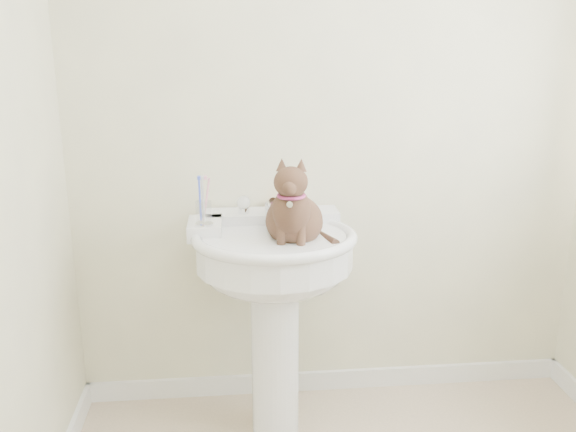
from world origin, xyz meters
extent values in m
cube|color=white|center=(0.00, 1.09, 0.04)|extent=(2.20, 0.02, 0.09)
cylinder|color=white|center=(-0.27, 0.80, 0.34)|extent=(0.19, 0.19, 0.68)
cylinder|color=white|center=(-0.27, 0.80, 0.78)|extent=(0.60, 0.60, 0.13)
ellipsoid|color=white|center=(-0.27, 0.80, 0.72)|extent=(0.55, 0.48, 0.22)
torus|color=white|center=(-0.27, 0.80, 0.84)|extent=(0.63, 0.63, 0.04)
cube|color=white|center=(-0.27, 1.01, 0.86)|extent=(0.56, 0.15, 0.06)
cube|color=white|center=(-0.54, 0.89, 0.86)|extent=(0.13, 0.20, 0.06)
cylinder|color=silver|center=(-0.27, 0.97, 0.91)|extent=(0.05, 0.05, 0.05)
cylinder|color=silver|center=(-0.27, 0.92, 0.94)|extent=(0.04, 0.04, 0.14)
sphere|color=white|center=(-0.38, 0.99, 0.93)|extent=(0.06, 0.06, 0.06)
sphere|color=white|center=(-0.16, 0.99, 0.93)|extent=(0.06, 0.06, 0.06)
cube|color=orange|center=(-0.23, 1.06, 0.90)|extent=(0.10, 0.08, 0.03)
cylinder|color=silver|center=(-0.54, 0.83, 0.89)|extent=(0.07, 0.07, 0.01)
cylinder|color=white|center=(-0.54, 0.83, 0.94)|extent=(0.06, 0.06, 0.09)
cylinder|color=blue|center=(-0.55, 0.83, 0.99)|extent=(0.01, 0.01, 0.17)
cylinder|color=silver|center=(-0.54, 0.83, 0.99)|extent=(0.01, 0.01, 0.17)
cylinder|color=pink|center=(-0.53, 0.83, 0.99)|extent=(0.01, 0.01, 0.17)
ellipsoid|color=#4D2D1D|center=(-0.20, 0.80, 0.91)|extent=(0.22, 0.25, 0.20)
ellipsoid|color=#4D2D1D|center=(-0.20, 0.71, 0.97)|extent=(0.14, 0.13, 0.18)
ellipsoid|color=#4D2D1D|center=(-0.20, 0.68, 1.08)|extent=(0.12, 0.11, 0.11)
cone|color=#4D2D1D|center=(-0.24, 0.70, 1.14)|extent=(0.04, 0.04, 0.05)
cone|color=#4D2D1D|center=(-0.17, 0.70, 1.14)|extent=(0.04, 0.04, 0.05)
cylinder|color=#4D2D1D|center=(-0.09, 0.82, 0.84)|extent=(0.03, 0.03, 0.23)
torus|color=#922559|center=(-0.20, 0.69, 1.03)|extent=(0.10, 0.10, 0.01)
camera|label=1|loc=(-0.44, -1.40, 1.54)|focal=38.00mm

